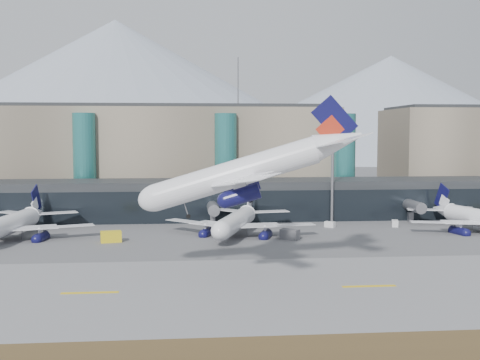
{
  "coord_description": "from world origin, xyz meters",
  "views": [
    {
      "loc": [
        -6.54,
        -99.03,
        22.28
      ],
      "look_at": [
        5.36,
        32.0,
        12.04
      ],
      "focal_mm": 45.0,
      "sensor_mm": 36.0,
      "label": 1
    }
  ],
  "objects_px": {
    "jet_parked_left": "(15,217)",
    "jet_parked_mid": "(239,215)",
    "lightmast_mid": "(332,165)",
    "veh_c": "(290,234)",
    "veh_d": "(395,223)",
    "hero_jet": "(257,162)",
    "jet_parked_right": "(474,212)",
    "veh_h": "(111,237)",
    "veh_g": "(330,224)"
  },
  "relations": [
    {
      "from": "jet_parked_left",
      "to": "veh_c",
      "type": "relative_size",
      "value": 9.24
    },
    {
      "from": "jet_parked_right",
      "to": "veh_g",
      "type": "height_order",
      "value": "jet_parked_right"
    },
    {
      "from": "hero_jet",
      "to": "jet_parked_left",
      "type": "distance_m",
      "value": 63.31
    },
    {
      "from": "hero_jet",
      "to": "jet_parked_right",
      "type": "relative_size",
      "value": 1.07
    },
    {
      "from": "lightmast_mid",
      "to": "veh_c",
      "type": "height_order",
      "value": "lightmast_mid"
    },
    {
      "from": "veh_h",
      "to": "lightmast_mid",
      "type": "bearing_deg",
      "value": 12.43
    },
    {
      "from": "hero_jet",
      "to": "veh_c",
      "type": "distance_m",
      "value": 37.45
    },
    {
      "from": "veh_c",
      "to": "veh_g",
      "type": "distance_m",
      "value": 19.7
    },
    {
      "from": "hero_jet",
      "to": "veh_d",
      "type": "relative_size",
      "value": 13.96
    },
    {
      "from": "hero_jet",
      "to": "jet_parked_mid",
      "type": "xyz_separation_m",
      "value": [
        0.68,
        39.59,
        -13.51
      ]
    },
    {
      "from": "veh_g",
      "to": "veh_c",
      "type": "bearing_deg",
      "value": -90.19
    },
    {
      "from": "jet_parked_right",
      "to": "veh_d",
      "type": "distance_m",
      "value": 17.92
    },
    {
      "from": "jet_parked_mid",
      "to": "jet_parked_right",
      "type": "distance_m",
      "value": 54.25
    },
    {
      "from": "jet_parked_left",
      "to": "veh_c",
      "type": "bearing_deg",
      "value": -90.91
    },
    {
      "from": "jet_parked_left",
      "to": "veh_c",
      "type": "distance_m",
      "value": 58.86
    },
    {
      "from": "lightmast_mid",
      "to": "veh_g",
      "type": "xyz_separation_m",
      "value": [
        -2.47,
        -8.14,
        -13.73
      ]
    },
    {
      "from": "jet_parked_right",
      "to": "veh_h",
      "type": "xyz_separation_m",
      "value": [
        -81.26,
        -7.7,
        -3.1
      ]
    },
    {
      "from": "jet_parked_right",
      "to": "veh_d",
      "type": "relative_size",
      "value": 13.02
    },
    {
      "from": "veh_d",
      "to": "veh_h",
      "type": "bearing_deg",
      "value": 119.2
    },
    {
      "from": "lightmast_mid",
      "to": "jet_parked_mid",
      "type": "distance_m",
      "value": 31.05
    },
    {
      "from": "lightmast_mid",
      "to": "veh_h",
      "type": "height_order",
      "value": "lightmast_mid"
    },
    {
      "from": "jet_parked_right",
      "to": "lightmast_mid",
      "type": "bearing_deg",
      "value": 49.79
    },
    {
      "from": "hero_jet",
      "to": "veh_h",
      "type": "bearing_deg",
      "value": 136.25
    },
    {
      "from": "lightmast_mid",
      "to": "jet_parked_mid",
      "type": "xyz_separation_m",
      "value": [
        -24.86,
        -15.63,
        -10.1
      ]
    },
    {
      "from": "hero_jet",
      "to": "veh_g",
      "type": "xyz_separation_m",
      "value": [
        23.08,
        47.08,
        -17.15
      ]
    },
    {
      "from": "veh_d",
      "to": "veh_g",
      "type": "relative_size",
      "value": 1.14
    },
    {
      "from": "jet_parked_right",
      "to": "veh_h",
      "type": "relative_size",
      "value": 8.43
    },
    {
      "from": "veh_d",
      "to": "hero_jet",
      "type": "bearing_deg",
      "value": 156.66
    },
    {
      "from": "lightmast_mid",
      "to": "veh_g",
      "type": "distance_m",
      "value": 16.16
    },
    {
      "from": "veh_d",
      "to": "lightmast_mid",
      "type": "bearing_deg",
      "value": 73.78
    },
    {
      "from": "lightmast_mid",
      "to": "veh_h",
      "type": "relative_size",
      "value": 6.19
    },
    {
      "from": "veh_h",
      "to": "veh_d",
      "type": "bearing_deg",
      "value": 1.02
    },
    {
      "from": "jet_parked_mid",
      "to": "veh_c",
      "type": "bearing_deg",
      "value": -110.26
    },
    {
      "from": "jet_parked_left",
      "to": "veh_g",
      "type": "distance_m",
      "value": 71.04
    },
    {
      "from": "lightmast_mid",
      "to": "jet_parked_left",
      "type": "bearing_deg",
      "value": -167.98
    },
    {
      "from": "veh_d",
      "to": "veh_h",
      "type": "relative_size",
      "value": 0.65
    },
    {
      "from": "veh_c",
      "to": "veh_d",
      "type": "relative_size",
      "value": 1.45
    },
    {
      "from": "jet_parked_left",
      "to": "jet_parked_mid",
      "type": "distance_m",
      "value": 48.16
    },
    {
      "from": "jet_parked_left",
      "to": "veh_c",
      "type": "xyz_separation_m",
      "value": [
        58.23,
        -7.96,
        -3.32
      ]
    },
    {
      "from": "veh_d",
      "to": "veh_g",
      "type": "distance_m",
      "value": 15.77
    },
    {
      "from": "lightmast_mid",
      "to": "veh_d",
      "type": "distance_m",
      "value": 20.88
    },
    {
      "from": "veh_c",
      "to": "jet_parked_right",
      "type": "bearing_deg",
      "value": 46.23
    },
    {
      "from": "hero_jet",
      "to": "jet_parked_left",
      "type": "relative_size",
      "value": 1.04
    },
    {
      "from": "veh_h",
      "to": "jet_parked_right",
      "type": "bearing_deg",
      "value": -6.36
    },
    {
      "from": "lightmast_mid",
      "to": "jet_parked_left",
      "type": "relative_size",
      "value": 0.71
    },
    {
      "from": "jet_parked_left",
      "to": "jet_parked_right",
      "type": "height_order",
      "value": "jet_parked_left"
    },
    {
      "from": "veh_g",
      "to": "veh_h",
      "type": "relative_size",
      "value": 0.57
    },
    {
      "from": "lightmast_mid",
      "to": "veh_c",
      "type": "bearing_deg",
      "value": -122.18
    },
    {
      "from": "lightmast_mid",
      "to": "veh_g",
      "type": "height_order",
      "value": "lightmast_mid"
    },
    {
      "from": "jet_parked_left",
      "to": "veh_g",
      "type": "relative_size",
      "value": 15.25
    }
  ]
}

